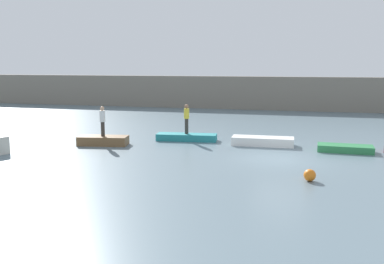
# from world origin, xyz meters

# --- Properties ---
(ground_plane) EXTENTS (120.00, 120.00, 0.00)m
(ground_plane) POSITION_xyz_m (0.00, 0.00, 0.00)
(ground_plane) COLOR slate
(embankment_wall) EXTENTS (80.00, 1.20, 3.37)m
(embankment_wall) POSITION_xyz_m (0.00, 23.15, 1.68)
(embankment_wall) COLOR gray
(embankment_wall) RESTS_ON ground_plane
(rowboat_brown) EXTENTS (2.96, 1.58, 0.52)m
(rowboat_brown) POSITION_xyz_m (-10.11, 1.26, 0.26)
(rowboat_brown) COLOR brown
(rowboat_brown) RESTS_ON ground_plane
(rowboat_teal) EXTENTS (3.74, 1.36, 0.41)m
(rowboat_teal) POSITION_xyz_m (-5.83, 3.88, 0.21)
(rowboat_teal) COLOR teal
(rowboat_teal) RESTS_ON ground_plane
(rowboat_white) EXTENTS (3.54, 1.27, 0.49)m
(rowboat_white) POSITION_xyz_m (-1.17, 3.46, 0.24)
(rowboat_white) COLOR white
(rowboat_white) RESTS_ON ground_plane
(rowboat_green) EXTENTS (2.88, 1.25, 0.37)m
(rowboat_green) POSITION_xyz_m (3.27, 2.74, 0.18)
(rowboat_green) COLOR #2D7F47
(rowboat_green) RESTS_ON ground_plane
(person_white_shirt) EXTENTS (0.32, 0.32, 1.73)m
(person_white_shirt) POSITION_xyz_m (-10.11, 1.26, 1.49)
(person_white_shirt) COLOR #38332D
(person_white_shirt) RESTS_ON rowboat_brown
(person_yellow_shirt) EXTENTS (0.32, 0.32, 1.81)m
(person_yellow_shirt) POSITION_xyz_m (-5.83, 3.88, 1.44)
(person_yellow_shirt) COLOR #38332D
(person_yellow_shirt) RESTS_ON rowboat_teal
(mooring_buoy) EXTENTS (0.49, 0.49, 0.49)m
(mooring_buoy) POSITION_xyz_m (1.38, -3.72, 0.24)
(mooring_buoy) COLOR orange
(mooring_buoy) RESTS_ON ground_plane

